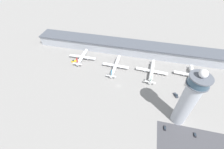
{
  "coord_description": "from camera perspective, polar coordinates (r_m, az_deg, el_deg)",
  "views": [
    {
      "loc": [
        18.86,
        -114.4,
        130.16
      ],
      "look_at": [
        -8.6,
        5.56,
        11.75
      ],
      "focal_mm": 24.0,
      "sensor_mm": 36.0,
      "label": 1
    }
  ],
  "objects": [
    {
      "name": "ground_plane",
      "position": [
        174.31,
        2.36,
        -4.46
      ],
      "size": [
        1000.0,
        1000.0,
        0.0
      ],
      "primitive_type": "plane",
      "color": "gray"
    },
    {
      "name": "terminal_building",
      "position": [
        222.07,
        5.98,
        10.22
      ],
      "size": [
        267.72,
        25.0,
        15.52
      ],
      "color": "#A3A8B2",
      "rests_on": "ground"
    },
    {
      "name": "control_tower",
      "position": [
        138.33,
        27.05,
        -8.56
      ],
      "size": [
        16.39,
        16.39,
        63.32
      ],
      "color": "#ADB2BC",
      "rests_on": "ground"
    },
    {
      "name": "airplane_gate_alpha",
      "position": [
        211.77,
        -11.3,
        6.61
      ],
      "size": [
        37.81,
        33.72,
        14.43
      ],
      "color": "silver",
      "rests_on": "ground"
    },
    {
      "name": "airplane_gate_bravo",
      "position": [
        193.86,
        1.32,
        3.4
      ],
      "size": [
        34.82,
        42.35,
        13.19
      ],
      "color": "white",
      "rests_on": "ground"
    },
    {
      "name": "airplane_gate_charlie",
      "position": [
        192.86,
        14.91,
        1.3
      ],
      "size": [
        39.7,
        42.15,
        13.89
      ],
      "color": "white",
      "rests_on": "ground"
    },
    {
      "name": "airplane_gate_delta",
      "position": [
        205.11,
        28.23,
        -0.21
      ],
      "size": [
        41.72,
        36.12,
        13.42
      ],
      "color": "white",
      "rests_on": "ground"
    },
    {
      "name": "service_truck_catering",
      "position": [
        178.27,
        23.16,
        -7.31
      ],
      "size": [
        5.12,
        7.04,
        3.12
      ],
      "color": "black",
      "rests_on": "ground"
    },
    {
      "name": "service_truck_fuel",
      "position": [
        213.05,
        -14.36,
        4.97
      ],
      "size": [
        6.91,
        5.91,
        2.58
      ],
      "color": "black",
      "rests_on": "ground"
    },
    {
      "name": "car_navy_sedan",
      "position": [
        159.68,
        29.04,
        -19.48
      ],
      "size": [
        1.86,
        4.24,
        1.38
      ],
      "color": "black",
      "rests_on": "ground"
    },
    {
      "name": "car_maroon_suv",
      "position": [
        152.37,
        19.47,
        -18.7
      ],
      "size": [
        1.92,
        4.71,
        1.56
      ],
      "color": "black",
      "rests_on": "ground"
    }
  ]
}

